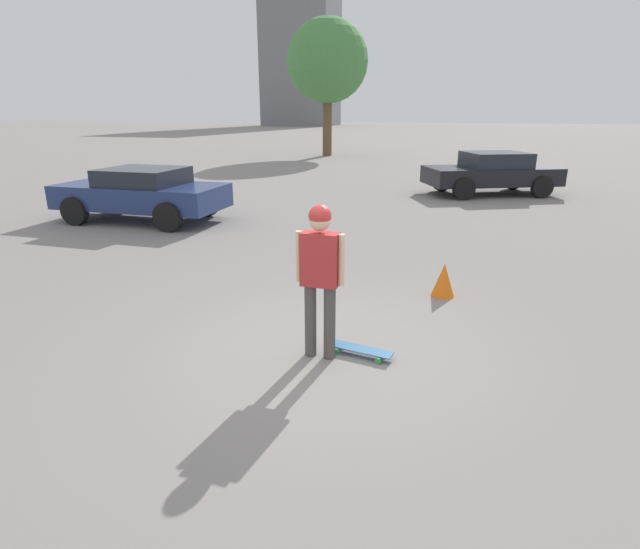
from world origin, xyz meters
TOP-DOWN VIEW (x-y plane):
  - ground_plane at (0.00, 0.00)m, footprint 220.00×220.00m
  - person at (0.00, 0.00)m, footprint 0.56×0.25m
  - skateboard at (-0.45, -0.15)m, footprint 0.80×0.36m
  - car_parked_near at (6.34, -6.06)m, footprint 4.26×2.10m
  - car_parked_far at (-2.54, -12.80)m, footprint 4.69×3.42m
  - building_block_distant at (26.11, -84.85)m, footprint 11.58×11.52m
  - tree_distant at (6.50, -25.90)m, footprint 4.83×4.83m
  - traffic_cone at (-1.32, -2.41)m, footprint 0.36×0.36m

SIDE VIEW (x-z plane):
  - ground_plane at x=0.00m, z-range 0.00..0.00m
  - skateboard at x=-0.45m, z-range 0.02..0.11m
  - traffic_cone at x=-1.32m, z-range 0.00..0.52m
  - car_parked_near at x=6.34m, z-range 0.06..1.40m
  - car_parked_far at x=-2.54m, z-range 0.04..1.44m
  - person at x=0.00m, z-range 0.20..1.99m
  - tree_distant at x=6.50m, z-range 1.50..9.40m
  - building_block_distant at x=26.11m, z-range 0.00..25.92m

